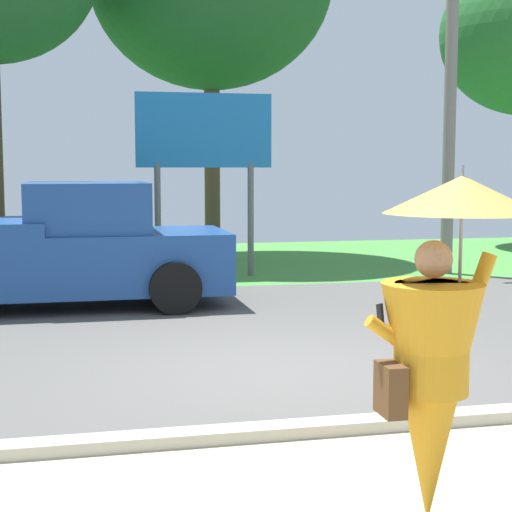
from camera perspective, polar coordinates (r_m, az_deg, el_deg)
ground_plane at (r=11.37m, az=-2.08°, el=-4.71°), size 40.00×22.00×0.20m
monk_pedestrian at (r=4.89m, az=12.56°, el=-6.32°), size 1.03×0.91×2.13m
pickup_truck at (r=12.63m, az=-13.82°, el=0.43°), size 5.20×2.28×1.88m
utility_pole at (r=16.58m, az=13.46°, el=11.06°), size 1.80×0.24×6.75m
roadside_billboard at (r=15.60m, az=-3.64°, el=7.85°), size 2.60×0.12×3.50m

